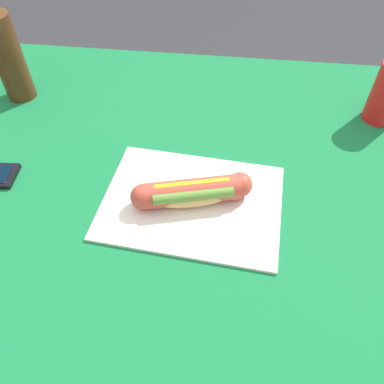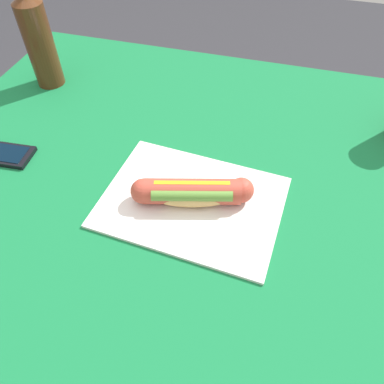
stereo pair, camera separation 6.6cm
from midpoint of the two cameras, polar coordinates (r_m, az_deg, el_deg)
The scene contains 5 objects.
ground_plane at distance 1.35m, azimuth -3.33°, elevation -21.15°, with size 6.00×6.00×0.00m, color #2D2D33.
dining_table at distance 0.81m, azimuth -5.25°, elevation -5.75°, with size 1.08×1.01×0.74m.
paper_wrapper at distance 0.68m, azimuth -2.77°, elevation -1.66°, with size 0.32×0.23×0.01m, color silver.
hot_dog at distance 0.66m, azimuth -2.85°, elevation -0.22°, with size 0.21×0.10×0.05m.
soda_bottle at distance 0.98m, azimuth -28.23°, elevation 18.17°, with size 0.07×0.07×0.26m.
Camera 1 is at (-0.10, 0.46, 1.27)m, focal length 35.20 mm.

